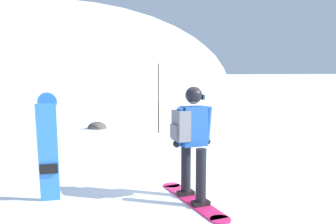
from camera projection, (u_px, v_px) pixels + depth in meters
ground_plane at (216, 189)px, 6.10m from camera, size 300.00×300.00×0.00m
ridge_peak_main at (59, 92)px, 33.24m from camera, size 30.82×27.74×15.55m
snowboarder_main at (191, 141)px, 5.40m from camera, size 0.64×1.81×1.71m
spare_snowboard at (48, 148)px, 5.34m from camera, size 0.28×0.37×1.63m
piste_marker_near at (158, 93)px, 11.42m from camera, size 0.20×0.20×2.19m
rock_dark at (97, 128)px, 12.38m from camera, size 0.64×0.54×0.45m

